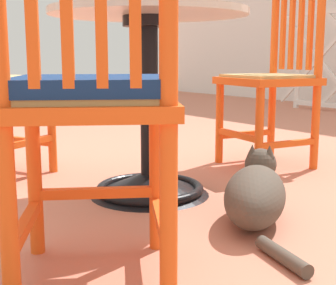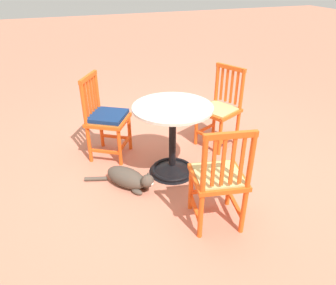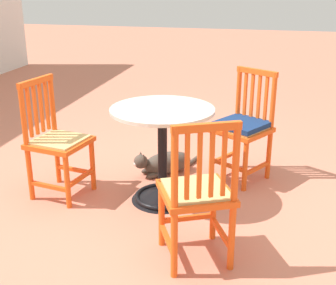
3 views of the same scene
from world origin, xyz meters
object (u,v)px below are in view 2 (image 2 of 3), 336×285
at_px(cafe_table, 172,148).
at_px(tabby_cat, 129,179).
at_px(orange_chair_by_planter, 219,179).
at_px(orange_chair_facing_out, 220,110).
at_px(orange_chair_tucked_in, 106,119).

bearing_deg(cafe_table, tabby_cat, 12.66).
distance_m(orange_chair_by_planter, tabby_cat, 0.96).
bearing_deg(orange_chair_facing_out, cafe_table, 28.31).
height_order(cafe_table, orange_chair_by_planter, orange_chair_by_planter).
bearing_deg(orange_chair_tucked_in, orange_chair_by_planter, 114.93).
height_order(cafe_table, tabby_cat, cafe_table).
bearing_deg(orange_chair_facing_out, orange_chair_tucked_in, -7.48).
bearing_deg(cafe_table, orange_chair_by_planter, 95.92).
bearing_deg(orange_chair_facing_out, orange_chair_by_planter, 62.12).
distance_m(orange_chair_facing_out, orange_chair_tucked_in, 1.28).
bearing_deg(tabby_cat, orange_chair_tucked_in, -83.77).
xyz_separation_m(orange_chair_by_planter, orange_chair_facing_out, (-0.63, -1.20, 0.00)).
relative_size(orange_chair_by_planter, tabby_cat, 1.52).
distance_m(orange_chair_facing_out, tabby_cat, 1.33).
distance_m(orange_chair_tucked_in, tabby_cat, 0.75).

